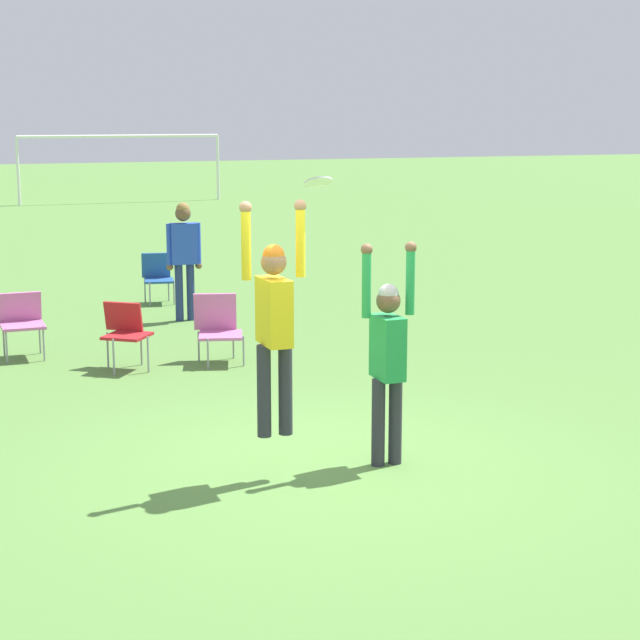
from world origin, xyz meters
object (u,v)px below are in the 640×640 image
(camping_chair_1, at_px, (22,319))
(camping_chair_2, at_px, (158,274))
(person_jumping, at_px, (274,314))
(person_defending, at_px, (388,350))
(camping_chair_0, at_px, (218,325))
(person_spectator_near, at_px, (184,250))
(camping_chair_3, at_px, (126,329))
(frisbee, at_px, (318,182))

(camping_chair_1, bearing_deg, camping_chair_2, -126.85)
(person_jumping, bearing_deg, person_defending, -90.00)
(camping_chair_0, xyz_separation_m, person_spectator_near, (0.25, 2.83, 0.61))
(camping_chair_3, bearing_deg, camping_chair_1, -7.45)
(person_defending, distance_m, camping_chair_1, 6.18)
(frisbee, xyz_separation_m, camping_chair_2, (0.51, 8.96, -2.06))
(person_defending, distance_m, camping_chair_3, 4.74)
(person_defending, xyz_separation_m, person_spectator_near, (-0.10, 7.25, 0.03))
(person_defending, bearing_deg, camping_chair_0, -176.07)
(camping_chair_0, xyz_separation_m, camping_chair_1, (-2.29, 1.15, 0.03))
(person_defending, relative_size, frisbee, 8.31)
(camping_chair_1, relative_size, camping_chair_2, 1.01)
(camping_chair_0, height_order, camping_chair_2, camping_chair_0)
(camping_chair_1, bearing_deg, person_spectator_near, -146.79)
(camping_chair_0, height_order, person_spectator_near, person_spectator_near)
(camping_chair_1, distance_m, camping_chair_3, 1.58)
(camping_chair_1, bearing_deg, camping_chair_3, 135.47)
(frisbee, relative_size, camping_chair_1, 0.29)
(camping_chair_1, distance_m, camping_chair_2, 4.18)
(frisbee, bearing_deg, camping_chair_3, 100.55)
(person_defending, height_order, camping_chair_1, person_defending)
(frisbee, relative_size, person_spectator_near, 0.13)
(camping_chair_3, height_order, person_spectator_near, person_spectator_near)
(person_jumping, distance_m, camping_chair_3, 4.60)
(person_jumping, bearing_deg, camping_chair_3, 5.23)
(frisbee, distance_m, camping_chair_3, 5.01)
(camping_chair_1, height_order, camping_chair_2, camping_chair_1)
(person_defending, bearing_deg, camping_chair_1, -155.21)
(person_jumping, relative_size, camping_chair_2, 2.44)
(person_jumping, bearing_deg, camping_chair_2, -6.28)
(camping_chair_2, relative_size, camping_chair_3, 1.01)
(frisbee, height_order, camping_chair_3, frisbee)
(person_jumping, relative_size, camping_chair_0, 2.33)
(frisbee, height_order, camping_chair_2, frisbee)
(camping_chair_2, bearing_deg, person_spectator_near, 102.89)
(camping_chair_3, xyz_separation_m, person_spectator_near, (1.41, 2.79, 0.59))
(person_jumping, bearing_deg, frisbee, -94.30)
(frisbee, xyz_separation_m, camping_chair_0, (0.32, 4.46, -2.06))
(camping_chair_0, xyz_separation_m, camping_chair_2, (0.19, 4.50, 0.00))
(camping_chair_0, bearing_deg, camping_chair_2, -76.39)
(person_defending, distance_m, person_spectator_near, 7.25)
(person_jumping, relative_size, camping_chair_3, 2.47)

